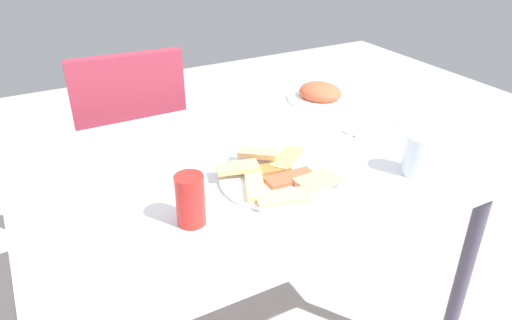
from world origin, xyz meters
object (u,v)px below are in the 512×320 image
object	(u,v)px
salad_plate_greens	(320,94)
fork	(379,132)
soda_can	(190,200)
paper_napkin	(375,131)
dining_chair	(132,144)
spoon	(372,128)
drinking_glass	(418,155)
pide_platter	(276,177)
dining_table	(244,185)

from	to	relation	value
salad_plate_greens	fork	bearing A→B (deg)	-90.64
soda_can	paper_napkin	distance (m)	0.72
salad_plate_greens	fork	xyz separation A→B (m)	(-0.00, -0.33, -0.02)
dining_chair	spoon	size ratio (longest dim) A/B	4.59
dining_chair	spoon	world-z (taller)	dining_chair
soda_can	drinking_glass	xyz separation A→B (m)	(0.61, -0.08, -0.01)
salad_plate_greens	fork	distance (m)	0.33
dining_chair	fork	size ratio (longest dim) A/B	5.10
pide_platter	salad_plate_greens	world-z (taller)	salad_plate_greens
soda_can	spoon	xyz separation A→B (m)	(0.69, 0.19, -0.06)
dining_chair	paper_napkin	distance (m)	0.97
dining_table	paper_napkin	distance (m)	0.47
dining_table	paper_napkin	size ratio (longest dim) A/B	10.02
salad_plate_greens	soda_can	distance (m)	0.85
soda_can	drinking_glass	bearing A→B (deg)	-7.09
salad_plate_greens	spoon	world-z (taller)	salad_plate_greens
salad_plate_greens	soda_can	size ratio (longest dim) A/B	1.95
pide_platter	soda_can	size ratio (longest dim) A/B	2.42
salad_plate_greens	paper_napkin	world-z (taller)	salad_plate_greens
dining_table	pide_platter	distance (m)	0.16
dining_chair	soda_can	xyz separation A→B (m)	(-0.08, -0.89, 0.28)
dining_table	salad_plate_greens	distance (m)	0.56
salad_plate_greens	drinking_glass	world-z (taller)	drinking_glass
soda_can	paper_napkin	xyz separation A→B (m)	(0.69, 0.18, -0.06)
dining_chair	drinking_glass	size ratio (longest dim) A/B	8.17
salad_plate_greens	paper_napkin	bearing A→B (deg)	-90.68
fork	salad_plate_greens	bearing A→B (deg)	100.56
salad_plate_greens	paper_napkin	xyz separation A→B (m)	(-0.00, -0.31, -0.02)
dining_table	fork	xyz separation A→B (m)	(0.46, -0.03, 0.08)
dining_chair	soda_can	world-z (taller)	dining_chair
pide_platter	salad_plate_greens	size ratio (longest dim) A/B	1.24
spoon	pide_platter	bearing A→B (deg)	-151.52
salad_plate_greens	spoon	xyz separation A→B (m)	(-0.00, -0.29, -0.02)
pide_platter	drinking_glass	size ratio (longest dim) A/B	2.69
drinking_glass	fork	xyz separation A→B (m)	(0.08, 0.23, -0.05)
paper_napkin	spoon	size ratio (longest dim) A/B	0.62
pide_platter	fork	distance (m)	0.44
soda_can	fork	world-z (taller)	soda_can
soda_can	paper_napkin	size ratio (longest dim) A/B	1.01
soda_can	fork	bearing A→B (deg)	12.84
dining_chair	spoon	bearing A→B (deg)	-49.03
fork	dining_chair	bearing A→B (deg)	140.75
pide_platter	spoon	world-z (taller)	pide_platter
dining_chair	drinking_glass	bearing A→B (deg)	-61.52
salad_plate_greens	fork	size ratio (longest dim) A/B	1.35
dining_chair	drinking_glass	world-z (taller)	dining_chair
drinking_glass	spoon	xyz separation A→B (m)	(0.08, 0.27, -0.05)
spoon	salad_plate_greens	bearing A→B (deg)	101.09
dining_chair	salad_plate_greens	xyz separation A→B (m)	(0.61, -0.41, 0.24)
dining_table	soda_can	xyz separation A→B (m)	(-0.23, -0.19, 0.13)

